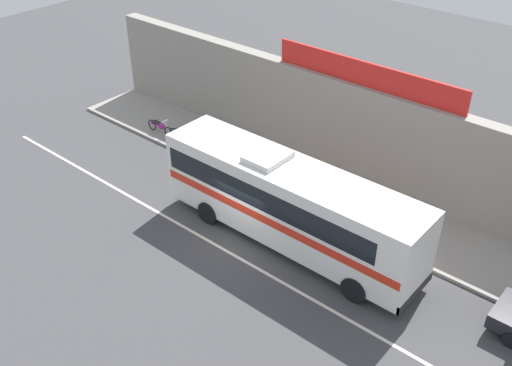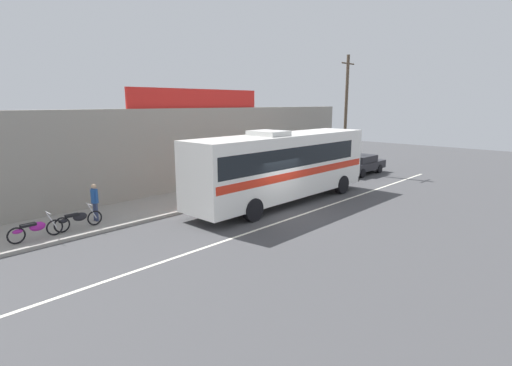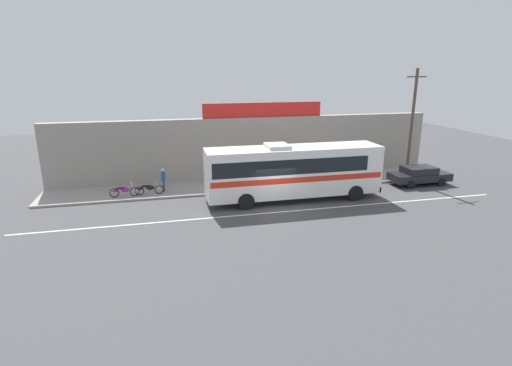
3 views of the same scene
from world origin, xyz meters
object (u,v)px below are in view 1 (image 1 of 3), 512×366
at_px(intercity_bus, 288,200).
at_px(pedestrian_near_shop, 203,128).
at_px(motorcycle_purple, 182,135).
at_px(motorcycle_red, 160,126).

bearing_deg(intercity_bus, pedestrian_near_shop, 157.20).
relative_size(intercity_bus, pedestrian_near_shop, 7.12).
xyz_separation_m(intercity_bus, motorcycle_purple, (-9.26, 2.89, -1.50)).
bearing_deg(motorcycle_purple, pedestrian_near_shop, 30.25).
relative_size(motorcycle_red, motorcycle_purple, 1.00).
height_order(intercity_bus, motorcycle_purple, intercity_bus).
xyz_separation_m(intercity_bus, motorcycle_red, (-10.87, 2.78, -1.50)).
bearing_deg(motorcycle_red, pedestrian_near_shop, 14.91).
height_order(motorcycle_purple, pedestrian_near_shop, pedestrian_near_shop).
bearing_deg(pedestrian_near_shop, intercity_bus, -22.80).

